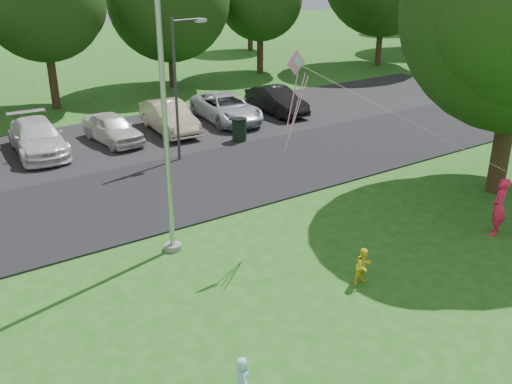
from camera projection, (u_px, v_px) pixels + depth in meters
ground at (390, 291)px, 14.15m from camera, size 120.00×120.00×0.00m
park_road at (210, 180)px, 21.02m from camera, size 60.00×6.00×0.06m
parking_strip at (139, 136)px, 25.98m from camera, size 42.00×7.00×0.06m
flagpole at (164, 105)px, 14.55m from camera, size 0.50×0.50×10.00m
street_lamp at (180, 77)px, 21.90m from camera, size 1.57×0.34×5.58m
trash_can at (239, 130)px, 25.15m from camera, size 0.67×0.67×1.07m
horizon_trees at (84, 6)px, 40.46m from camera, size 77.46×7.20×7.02m
parked_cars at (142, 121)px, 25.74m from camera, size 16.61×5.03×1.40m
woman at (499, 207)px, 16.72m from camera, size 0.77×0.67×1.77m
child_yellow at (364, 266)px, 14.32m from camera, size 0.50×0.40×0.99m
child_blue at (242, 377)px, 10.67m from camera, size 0.40×0.48×0.85m
kite at (301, 81)px, 14.82m from camera, size 5.66×3.30×3.48m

